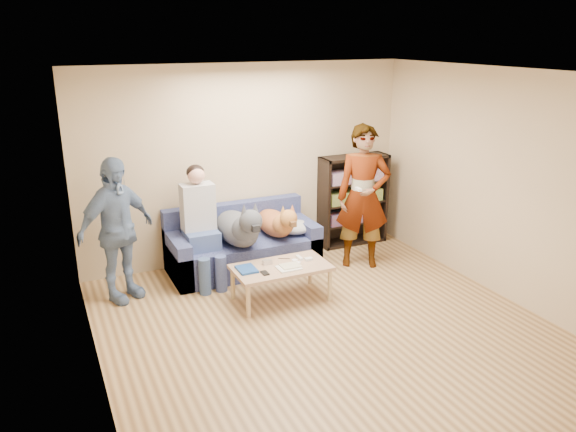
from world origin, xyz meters
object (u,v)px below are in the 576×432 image
notebook_blue (247,269)px  dog_gray (240,228)px  person_standing_right (363,197)px  person_standing_left (116,230)px  person_seated (201,221)px  sofa (242,248)px  camera_silver (267,262)px  bookshelf (353,198)px  dog_tan (277,223)px  coffee_table (281,270)px

notebook_blue → dog_gray: (0.19, 0.75, 0.23)m
person_standing_right → person_standing_left: size_ratio=1.12×
person_standing_right → person_seated: 2.10m
sofa → person_standing_right: bearing=-20.0°
camera_silver → bookshelf: (1.83, 1.17, 0.23)m
person_standing_right → dog_tan: (-1.05, 0.39, -0.32)m
person_standing_left → bookshelf: 3.41m
camera_silver → coffee_table: (0.12, -0.12, -0.07)m
camera_silver → person_seated: 1.03m
person_standing_left → dog_gray: 1.47m
bookshelf → dog_tan: bearing=-164.5°
camera_silver → bookshelf: bearing=32.6°
person_standing_left → sofa: (1.58, 0.25, -0.56)m
camera_silver → dog_tan: bearing=59.6°
dog_gray → bookshelf: 1.98m
camera_silver → dog_gray: dog_gray is taller
camera_silver → coffee_table: bearing=-45.0°
person_standing_left → bookshelf: person_standing_left is taller
person_standing_right → person_seated: size_ratio=1.27×
dog_gray → sofa: bearing=65.9°
dog_tan → coffee_table: (-0.34, -0.91, -0.24)m
dog_gray → person_seated: bearing=163.7°
dog_tan → bookshelf: 1.42m
coffee_table → person_standing_left: bearing=154.2°
person_seated → bookshelf: bearing=8.7°
person_standing_right → notebook_blue: person_standing_right is taller
camera_silver → bookshelf: bookshelf is taller
person_standing_right → bookshelf: (0.32, 0.77, -0.26)m
person_standing_right → bookshelf: 0.88m
person_standing_left → camera_silver: size_ratio=15.24×
camera_silver → dog_tan: 0.93m
person_standing_right → person_standing_left: (-3.06, 0.29, -0.10)m
person_standing_left → sofa: 1.69m
person_standing_right → person_seated: (-2.05, 0.41, -0.16)m
person_standing_right → sofa: (-1.48, 0.54, -0.66)m
bookshelf → person_standing_right: bearing=-112.4°
person_seated → notebook_blue: bearing=-73.8°
person_standing_left → coffee_table: size_ratio=1.52×
person_standing_left → camera_silver: 1.74m
person_standing_left → camera_silver: (1.55, -0.68, -0.39)m
camera_silver → person_seated: bearing=123.5°
person_standing_left → dog_gray: person_standing_left is taller
dog_gray → coffee_table: dog_gray is taller
person_standing_left → notebook_blue: bearing=-59.2°
camera_silver → dog_gray: bearing=97.2°
coffee_table → bookshelf: 2.16m
person_seated → dog_gray: 0.48m
person_seated → dog_tan: (1.00, -0.02, -0.16)m
sofa → person_seated: person_seated is taller
dog_tan → bookshelf: bookshelf is taller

